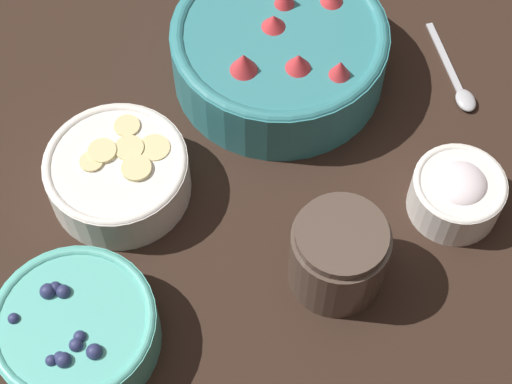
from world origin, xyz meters
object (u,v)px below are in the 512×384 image
(bowl_blueberries, at_px, (76,329))
(jar_chocolate, at_px, (338,256))
(bowl_strawberries, at_px, (279,48))
(bowl_bananas, at_px, (118,173))
(bowl_cream, at_px, (457,192))

(bowl_blueberries, bearing_deg, jar_chocolate, 168.94)
(bowl_strawberries, relative_size, jar_chocolate, 2.54)
(bowl_blueberries, relative_size, bowl_bananas, 1.04)
(bowl_bananas, bearing_deg, bowl_cream, 149.50)
(bowl_bananas, xyz_separation_m, bowl_cream, (-0.31, 0.18, -0.00))
(bowl_strawberries, relative_size, bowl_bananas, 1.62)
(bowl_bananas, bearing_deg, bowl_strawberries, -164.36)
(bowl_strawberries, xyz_separation_m, bowl_blueberries, (0.33, 0.21, -0.01))
(bowl_strawberries, relative_size, bowl_cream, 2.52)
(bowl_strawberries, distance_m, bowl_cream, 0.26)
(bowl_bananas, distance_m, bowl_cream, 0.35)
(bowl_blueberries, xyz_separation_m, bowl_cream, (-0.41, 0.04, -0.00))
(bowl_bananas, distance_m, jar_chocolate, 0.25)
(bowl_blueberries, xyz_separation_m, bowl_bananas, (-0.10, -0.14, 0.00))
(bowl_cream, height_order, jar_chocolate, jar_chocolate)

